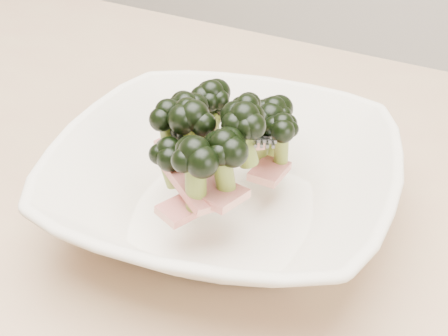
{
  "coord_description": "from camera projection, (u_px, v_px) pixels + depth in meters",
  "views": [
    {
      "loc": [
        0.32,
        -0.35,
        1.08
      ],
      "look_at": [
        0.12,
        0.01,
        0.8
      ],
      "focal_mm": 50.0,
      "sensor_mm": 36.0,
      "label": 1
    }
  ],
  "objects": [
    {
      "name": "dining_table",
      "position": [
        116.0,
        266.0,
        0.63
      ],
      "size": [
        1.2,
        0.8,
        0.75
      ],
      "color": "tan",
      "rests_on": "ground"
    },
    {
      "name": "broccoli_dish",
      "position": [
        223.0,
        176.0,
        0.51
      ],
      "size": [
        0.33,
        0.33,
        0.12
      ],
      "color": "beige",
      "rests_on": "dining_table"
    }
  ]
}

